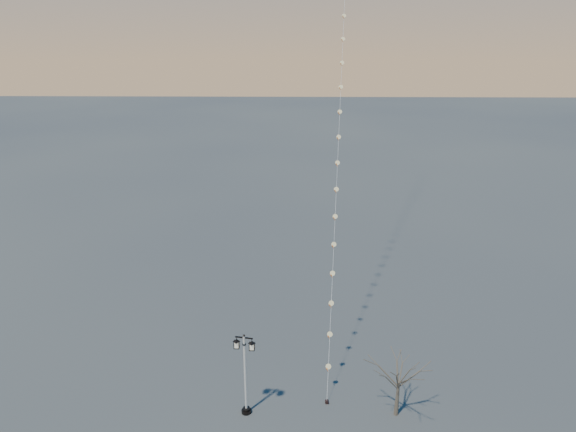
{
  "coord_description": "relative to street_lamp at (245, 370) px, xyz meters",
  "views": [
    {
      "loc": [
        0.18,
        -22.76,
        20.82
      ],
      "look_at": [
        -0.44,
        6.79,
        10.06
      ],
      "focal_mm": 31.96,
      "sensor_mm": 36.0,
      "label": 1
    }
  ],
  "objects": [
    {
      "name": "bare_tree",
      "position": [
        8.62,
        0.01,
        -0.08
      ],
      "size": [
        2.45,
        2.45,
        4.06
      ],
      "rotation": [
        0.0,
        0.0,
        0.31
      ],
      "color": "brown",
      "rests_on": "ground"
    },
    {
      "name": "ground",
      "position": [
        2.72,
        -1.13,
        -2.9
      ],
      "size": [
        300.0,
        300.0,
        0.0
      ],
      "primitive_type": "plane",
      "color": "#3F413F",
      "rests_on": "ground"
    },
    {
      "name": "street_lamp",
      "position": [
        0.0,
        0.0,
        0.0
      ],
      "size": [
        1.31,
        0.62,
        5.23
      ],
      "rotation": [
        0.0,
        0.0,
        -0.18
      ],
      "color": "black",
      "rests_on": "ground"
    },
    {
      "name": "kite_train",
      "position": [
        6.27,
        17.89,
        18.92
      ],
      "size": [
        3.77,
        34.65,
        43.8
      ],
      "rotation": [
        0.0,
        0.0,
        0.35
      ],
      "color": "black",
      "rests_on": "ground"
    }
  ]
}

